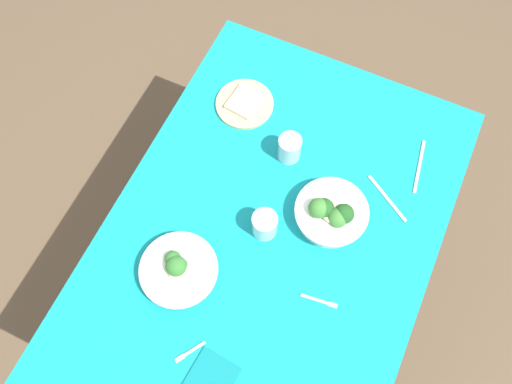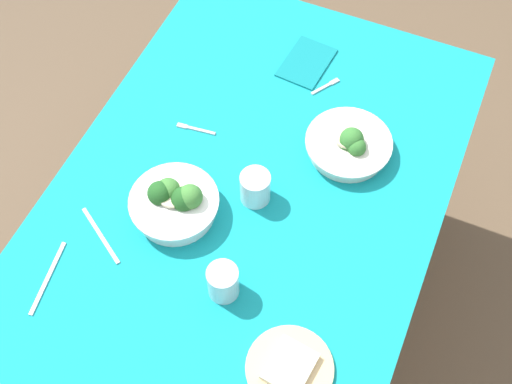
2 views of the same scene
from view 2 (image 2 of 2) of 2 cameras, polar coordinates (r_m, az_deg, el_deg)
The scene contains 12 objects.
ground_plane at distance 2.39m, azimuth -0.40°, elevation -9.23°, with size 6.00×6.00×0.00m, color brown.
dining_table at distance 1.82m, azimuth -0.52°, elevation -1.60°, with size 1.41×0.97×0.75m.
broccoli_bowl_far at distance 1.78m, azimuth 7.95°, elevation 3.99°, with size 0.23×0.23×0.09m.
broccoli_bowl_near at distance 1.67m, azimuth -6.95°, elevation -0.90°, with size 0.23×0.23×0.11m.
bread_side_plate at distance 1.52m, azimuth 2.90°, elevation -14.79°, with size 0.20×0.20×0.03m.
water_glass_center at distance 1.55m, azimuth -2.84°, elevation -7.70°, with size 0.07×0.07×0.10m, color silver.
water_glass_side at distance 1.67m, azimuth -0.07°, elevation 0.39°, with size 0.08×0.08×0.09m, color silver.
fork_by_far_bowl at distance 1.84m, azimuth -5.31°, elevation 5.41°, with size 0.02×0.11×0.00m.
fork_by_near_bowl at distance 1.94m, azimuth 6.06°, elevation 9.03°, with size 0.09×0.06×0.00m.
table_knife_left at distance 1.70m, azimuth -13.16°, elevation -3.63°, with size 0.19×0.01×0.00m, color #B7B7BC.
table_knife_right at distance 1.68m, azimuth -17.38°, elevation -7.02°, with size 0.20×0.01×0.00m, color #B7B7BC.
napkin_folded_upper at distance 1.99m, azimuth 4.34°, elevation 10.99°, with size 0.18×0.12×0.01m, color #0F777D.
Camera 2 is at (0.83, 0.38, 2.21)m, focal length 46.73 mm.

